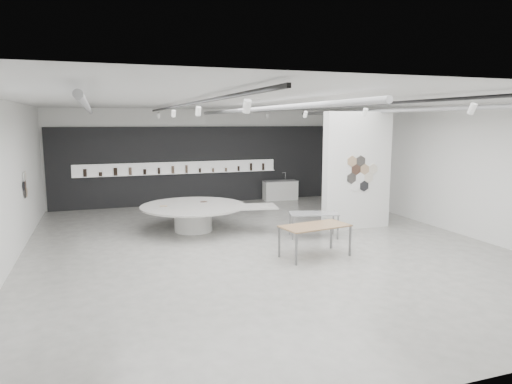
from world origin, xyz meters
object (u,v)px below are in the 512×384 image
object	(u,v)px
sample_table_wood	(315,228)
sample_table_stone	(314,215)
partition_column	(357,171)
kitchen_counter	(280,190)
display_island	(196,214)

from	to	relation	value
sample_table_wood	sample_table_stone	world-z (taller)	sample_table_wood
partition_column	kitchen_counter	size ratio (longest dim) A/B	2.42
sample_table_wood	sample_table_stone	distance (m)	1.94
kitchen_counter	sample_table_wood	bearing A→B (deg)	-103.75
kitchen_counter	sample_table_stone	bearing A→B (deg)	-101.01
sample_table_stone	display_island	bearing A→B (deg)	149.34
partition_column	display_island	xyz separation A→B (m)	(-4.82, 1.21, -1.28)
display_island	kitchen_counter	distance (m)	6.27
sample_table_wood	sample_table_stone	xyz separation A→B (m)	(0.82, 1.76, -0.08)
partition_column	sample_table_wood	world-z (taller)	partition_column
sample_table_stone	sample_table_wood	bearing A→B (deg)	-115.10
display_island	sample_table_stone	distance (m)	3.57
sample_table_wood	kitchen_counter	world-z (taller)	kitchen_counter
display_island	partition_column	bearing A→B (deg)	-5.23
display_island	sample_table_stone	bearing A→B (deg)	-21.78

